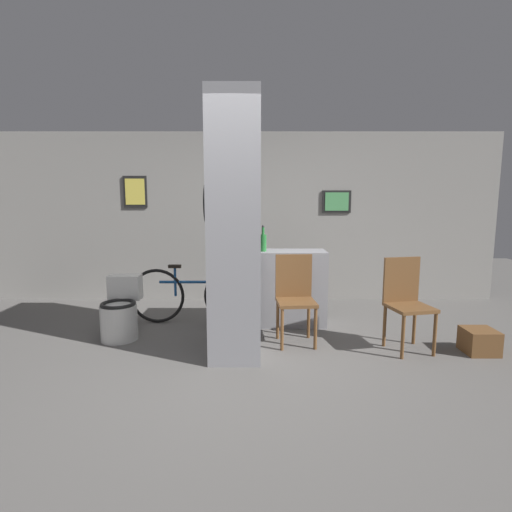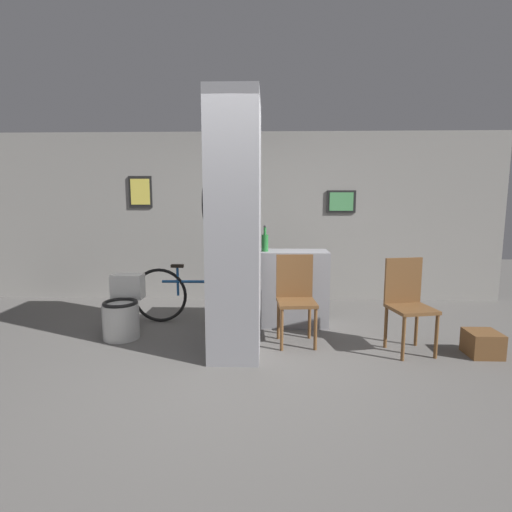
# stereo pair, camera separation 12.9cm
# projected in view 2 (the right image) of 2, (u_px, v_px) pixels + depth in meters

# --- Properties ---
(ground_plane) EXTENTS (14.00, 14.00, 0.00)m
(ground_plane) POSITION_uv_depth(u_px,v_px,m) (227.00, 367.00, 3.81)
(ground_plane) COLOR #5B5956
(wall_back) EXTENTS (8.00, 0.09, 2.60)m
(wall_back) POSITION_uv_depth(u_px,v_px,m) (244.00, 218.00, 6.23)
(wall_back) COLOR gray
(wall_back) RESTS_ON ground_plane
(pillar_center) EXTENTS (0.54, 0.94, 2.60)m
(pillar_center) POSITION_uv_depth(u_px,v_px,m) (235.00, 228.00, 4.09)
(pillar_center) COLOR gray
(pillar_center) RESTS_ON ground_plane
(counter_shelf) EXTENTS (1.31, 0.44, 0.95)m
(counter_shelf) POSITION_uv_depth(u_px,v_px,m) (276.00, 288.00, 5.05)
(counter_shelf) COLOR gray
(counter_shelf) RESTS_ON ground_plane
(toilet) EXTENTS (0.41, 0.57, 0.70)m
(toilet) POSITION_uv_depth(u_px,v_px,m) (123.00, 312.00, 4.62)
(toilet) COLOR silver
(toilet) RESTS_ON ground_plane
(chair_near_pillar) EXTENTS (0.44, 0.44, 0.98)m
(chair_near_pillar) POSITION_uv_depth(u_px,v_px,m) (296.00, 295.00, 4.42)
(chair_near_pillar) COLOR brown
(chair_near_pillar) RESTS_ON ground_plane
(chair_by_doorway) EXTENTS (0.49, 0.49, 0.98)m
(chair_by_doorway) POSITION_uv_depth(u_px,v_px,m) (408.00, 300.00, 4.17)
(chair_by_doorway) COLOR brown
(chair_by_doorway) RESTS_ON ground_plane
(bicycle) EXTENTS (1.67, 0.42, 0.76)m
(bicycle) POSITION_uv_depth(u_px,v_px,m) (197.00, 294.00, 5.15)
(bicycle) COLOR black
(bicycle) RESTS_ON ground_plane
(bottle_tall) EXTENTS (0.08, 0.08, 0.33)m
(bottle_tall) POSITION_uv_depth(u_px,v_px,m) (265.00, 242.00, 4.92)
(bottle_tall) COLOR #267233
(bottle_tall) RESTS_ON counter_shelf
(floor_crate) EXTENTS (0.32, 0.32, 0.25)m
(floor_crate) POSITION_uv_depth(u_px,v_px,m) (483.00, 344.00, 4.08)
(floor_crate) COLOR brown
(floor_crate) RESTS_ON ground_plane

